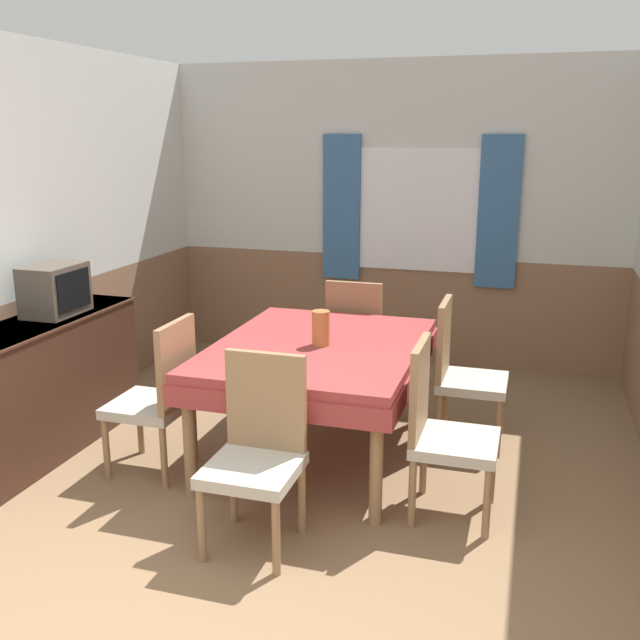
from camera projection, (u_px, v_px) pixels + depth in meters
name	position (u px, v px, depth m)	size (l,w,h in m)	color
wall_back	(394.00, 215.00, 6.19)	(4.35, 0.10, 2.60)	silver
wall_left	(26.00, 243.00, 4.69)	(0.05, 4.84, 2.60)	silver
dining_table	(318.00, 359.00, 4.41)	(1.26, 1.61, 0.75)	#9E3838
chair_head_window	(357.00, 338.00, 5.38)	(0.44, 0.44, 0.95)	#93704C
chair_right_far	(462.00, 370.00, 4.66)	(0.44, 0.44, 0.95)	#93704C
chair_left_near	(159.00, 394.00, 4.23)	(0.44, 0.44, 0.95)	#93704C
chair_head_near	(258.00, 448.00, 3.51)	(0.44, 0.44, 0.95)	#93704C
chair_right_near	(442.00, 427.00, 3.76)	(0.44, 0.44, 0.95)	#93704C
sideboard	(41.00, 386.00, 4.53)	(0.46, 1.60, 0.86)	#3D2319
tv	(55.00, 290.00, 4.58)	(0.29, 0.40, 0.32)	#51473D
vase	(322.00, 328.00, 4.32)	(0.11, 0.11, 0.21)	#B26B38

